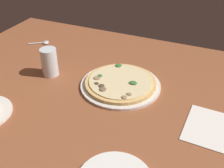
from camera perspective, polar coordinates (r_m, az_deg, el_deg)
dining_table at (r=100.22cm, az=-1.86°, el=-3.34°), size 150.00×110.00×4.00cm
pizza_main at (r=103.27cm, az=1.78°, el=0.10°), size 30.52×30.52×3.22cm
water_glass at (r=111.49cm, az=-12.97°, el=4.22°), size 6.47×6.47×11.36cm
paper_menu at (r=90.79cm, az=19.46°, el=-8.56°), size 14.20×18.88×0.30cm
spoon at (r=140.99cm, az=-14.20°, el=8.43°), size 9.80×7.32×1.00cm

